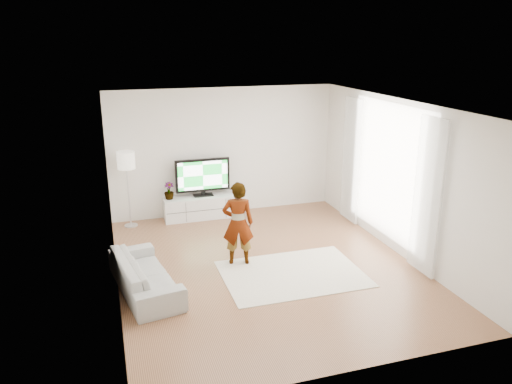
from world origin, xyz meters
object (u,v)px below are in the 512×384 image
object	(u,v)px
sofa	(145,274)
floor_lamp	(126,164)
television	(203,176)
media_console	(204,207)
rug	(292,274)
player	(238,223)

from	to	relation	value
sofa	floor_lamp	bearing A→B (deg)	-9.19
television	floor_lamp	distance (m)	1.64
media_console	rug	distance (m)	3.29
sofa	television	bearing A→B (deg)	-36.99
television	rug	world-z (taller)	television
sofa	rug	bearing A→B (deg)	-103.78
media_console	sofa	world-z (taller)	sofa
sofa	floor_lamp	distance (m)	3.13
rug	floor_lamp	bearing A→B (deg)	128.24
sofa	floor_lamp	world-z (taller)	floor_lamp
media_console	sofa	size ratio (longest dim) A/B	0.92
media_console	player	world-z (taller)	player
floor_lamp	rug	bearing A→B (deg)	-51.76
media_console	rug	xyz separation A→B (m)	(0.86, -3.17, -0.24)
television	rug	xyz separation A→B (m)	(0.86, -3.20, -0.94)
rug	player	bearing A→B (deg)	137.82
sofa	floor_lamp	xyz separation A→B (m)	(-0.03, 2.93, 1.08)
media_console	television	distance (m)	0.70
rug	player	world-z (taller)	player
player	floor_lamp	xyz separation A→B (m)	(-1.69, 2.42, 0.60)
rug	sofa	xyz separation A→B (m)	(-2.42, 0.17, 0.27)
sofa	media_console	bearing A→B (deg)	-37.20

